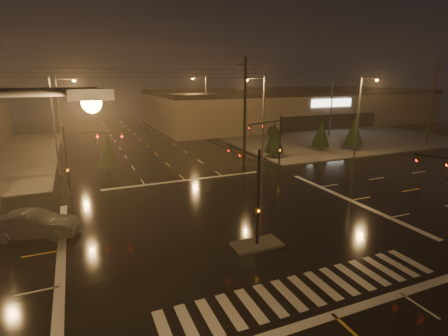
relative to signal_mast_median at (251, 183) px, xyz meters
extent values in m
plane|color=black|center=(0.00, 3.07, -3.75)|extent=(140.00, 140.00, 0.00)
cube|color=#494741|center=(30.00, 33.07, -3.69)|extent=(36.00, 36.00, 0.12)
cube|color=#494741|center=(0.00, -0.93, -3.68)|extent=(3.00, 1.60, 0.15)
cube|color=beige|center=(0.00, -5.93, -3.75)|extent=(15.00, 2.60, 0.01)
cube|color=beige|center=(0.00, -7.93, -3.75)|extent=(16.00, 0.50, 0.01)
cube|color=beige|center=(0.00, 14.07, -3.75)|extent=(16.00, 0.50, 0.01)
cube|color=black|center=(35.00, 31.07, -3.71)|extent=(50.00, 24.00, 0.08)
cube|color=#6B604C|center=(35.00, 49.07, -0.25)|extent=(60.00, 28.00, 7.00)
cube|color=black|center=(35.00, 49.07, 3.05)|extent=(60.20, 28.20, 0.80)
cube|color=white|center=(35.00, 34.97, 1.45)|extent=(9.00, 0.20, 1.40)
cube|color=black|center=(35.00, 35.02, -2.15)|extent=(22.00, 0.15, 2.80)
cylinder|color=black|center=(0.00, -0.93, -0.75)|extent=(0.18, 0.18, 6.00)
cylinder|color=black|center=(0.00, 1.32, 1.75)|extent=(0.12, 4.50, 0.12)
imported|color=#594707|center=(0.00, 3.35, 1.70)|extent=(0.16, 0.20, 1.00)
cube|color=#594707|center=(0.00, -0.93, -1.45)|extent=(0.25, 0.18, 0.35)
cylinder|color=black|center=(10.50, 13.57, -0.75)|extent=(0.18, 0.18, 6.00)
cylinder|color=black|center=(8.15, 12.72, 1.75)|extent=(4.74, 1.82, 0.12)
imported|color=#594707|center=(6.04, 11.95, 1.70)|extent=(0.24, 0.22, 1.00)
cube|color=#594707|center=(10.50, 13.57, -1.45)|extent=(0.25, 0.18, 0.35)
cylinder|color=black|center=(-10.50, 13.57, -0.75)|extent=(0.18, 0.18, 6.00)
cylinder|color=black|center=(-8.15, 12.72, 1.75)|extent=(4.74, 1.82, 0.12)
imported|color=#594707|center=(-6.04, 11.95, 1.70)|extent=(0.24, 0.22, 1.00)
cube|color=#594707|center=(-10.50, 13.57, -1.45)|extent=(0.25, 0.18, 0.35)
imported|color=#594707|center=(9.20, -3.86, 1.70)|extent=(0.22, 0.24, 1.00)
cylinder|color=#38383A|center=(-10.30, -11.93, 6.05)|extent=(2.40, 0.14, 0.14)
cube|color=#38383A|center=(-9.20, -11.93, 6.00)|extent=(0.70, 0.30, 0.18)
sphere|color=#FF9E2D|center=(-9.20, -11.93, 5.87)|extent=(0.32, 0.32, 0.32)
cylinder|color=#38383A|center=(-11.50, 21.07, 1.25)|extent=(0.24, 0.24, 10.00)
cylinder|color=#38383A|center=(-10.30, 21.07, 6.05)|extent=(2.40, 0.14, 0.14)
cube|color=#38383A|center=(-9.20, 21.07, 6.00)|extent=(0.70, 0.30, 0.18)
sphere|color=#FF9E2D|center=(-9.20, 21.07, 5.87)|extent=(0.32, 0.32, 0.32)
cylinder|color=#38383A|center=(-11.50, 37.07, 1.25)|extent=(0.24, 0.24, 10.00)
cylinder|color=#38383A|center=(-10.30, 37.07, 6.05)|extent=(2.40, 0.14, 0.14)
cube|color=#38383A|center=(-9.20, 37.07, 6.00)|extent=(0.70, 0.30, 0.18)
sphere|color=#FF9E2D|center=(-9.20, 37.07, 5.87)|extent=(0.32, 0.32, 0.32)
cylinder|color=#38383A|center=(11.50, 19.07, 1.25)|extent=(0.24, 0.24, 10.00)
cylinder|color=#38383A|center=(10.30, 19.07, 6.05)|extent=(2.40, 0.14, 0.14)
cube|color=#38383A|center=(9.20, 19.07, 6.00)|extent=(0.70, 0.30, 0.18)
sphere|color=#FF9E2D|center=(9.20, 19.07, 5.87)|extent=(0.32, 0.32, 0.32)
cylinder|color=#38383A|center=(11.50, 39.07, 1.25)|extent=(0.24, 0.24, 10.00)
cylinder|color=#38383A|center=(10.30, 39.07, 6.05)|extent=(2.40, 0.14, 0.14)
cube|color=#38383A|center=(9.20, 39.07, 6.00)|extent=(0.70, 0.30, 0.18)
sphere|color=#FF9E2D|center=(9.20, 39.07, 5.87)|extent=(0.32, 0.32, 0.32)
cylinder|color=#38383A|center=(22.00, 14.57, 1.25)|extent=(0.24, 0.24, 10.00)
cylinder|color=#38383A|center=(22.00, 13.37, 6.05)|extent=(0.14, 2.40, 0.14)
cube|color=#38383A|center=(22.00, 12.27, 6.00)|extent=(0.30, 0.70, 0.18)
sphere|color=#FF9E2D|center=(22.00, 12.27, 5.87)|extent=(0.32, 0.32, 0.32)
cylinder|color=black|center=(8.00, 17.07, 2.25)|extent=(0.32, 0.32, 12.00)
cube|color=black|center=(8.00, 17.07, 7.45)|extent=(2.20, 0.12, 0.12)
cylinder|color=black|center=(38.00, 17.07, 2.25)|extent=(0.32, 0.32, 12.00)
cube|color=black|center=(38.00, 17.07, 7.45)|extent=(2.20, 0.12, 0.12)
cylinder|color=black|center=(13.29, 19.35, -3.40)|extent=(0.18, 0.18, 0.70)
cone|color=black|center=(13.29, 19.35, -1.08)|extent=(2.52, 2.52, 3.94)
cylinder|color=black|center=(21.35, 20.37, -3.40)|extent=(0.18, 0.18, 0.70)
cone|color=black|center=(21.35, 20.37, -1.19)|extent=(2.38, 2.38, 3.72)
cylinder|color=black|center=(25.75, 18.87, -3.40)|extent=(0.18, 0.18, 0.70)
cone|color=black|center=(25.75, 18.87, -1.02)|extent=(2.60, 2.60, 4.07)
cylinder|color=black|center=(-6.67, 19.91, -3.40)|extent=(0.18, 0.18, 0.70)
cone|color=black|center=(-6.67, 19.91, -1.27)|extent=(2.29, 2.29, 3.57)
imported|color=black|center=(22.24, 34.59, -3.00)|extent=(1.86, 4.47, 1.51)
imported|color=#515358|center=(-12.55, 5.68, -2.89)|extent=(5.51, 3.25, 1.72)
camera|label=1|loc=(-9.47, -18.03, 6.29)|focal=28.00mm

